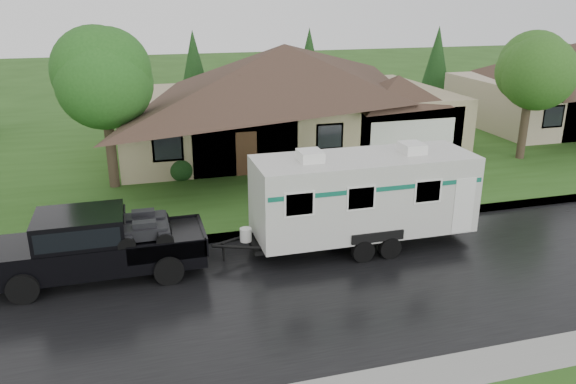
# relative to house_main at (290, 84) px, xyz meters

# --- Properties ---
(ground) EXTENTS (140.00, 140.00, 0.00)m
(ground) POSITION_rel_house_main_xyz_m (-2.29, -13.84, -3.59)
(ground) COLOR #284E18
(ground) RESTS_ON ground
(road) EXTENTS (140.00, 8.00, 0.01)m
(road) POSITION_rel_house_main_xyz_m (-2.29, -15.84, -3.59)
(road) COLOR black
(road) RESTS_ON ground
(curb) EXTENTS (140.00, 0.50, 0.15)m
(curb) POSITION_rel_house_main_xyz_m (-2.29, -11.59, -3.52)
(curb) COLOR gray
(curb) RESTS_ON ground
(lawn) EXTENTS (140.00, 26.00, 0.15)m
(lawn) POSITION_rel_house_main_xyz_m (-2.29, 1.16, -3.52)
(lawn) COLOR #284E18
(lawn) RESTS_ON ground
(house_main) EXTENTS (19.44, 10.80, 6.90)m
(house_main) POSITION_rel_house_main_xyz_m (0.00, 0.00, 0.00)
(house_main) COLOR tan
(house_main) RESTS_ON lawn
(tree_left_green) EXTENTS (4.14, 4.14, 6.85)m
(tree_left_green) POSITION_rel_house_main_xyz_m (-9.57, -4.85, 1.31)
(tree_left_green) COLOR #382B1E
(tree_left_green) RESTS_ON lawn
(tree_right_green) EXTENTS (3.82, 3.82, 6.33)m
(tree_right_green) POSITION_rel_house_main_xyz_m (10.89, -5.84, 0.95)
(tree_right_green) COLOR #382B1E
(tree_right_green) RESTS_ON lawn
(shrub_row) EXTENTS (13.60, 1.00, 1.00)m
(shrub_row) POSITION_rel_house_main_xyz_m (-0.29, -4.54, -2.94)
(shrub_row) COLOR #143814
(shrub_row) RESTS_ON lawn
(pickup_truck) EXTENTS (6.38, 2.43, 2.13)m
(pickup_truck) POSITION_rel_house_main_xyz_m (-10.06, -13.32, -2.45)
(pickup_truck) COLOR black
(pickup_truck) RESTS_ON ground
(travel_trailer) EXTENTS (7.87, 2.77, 3.53)m
(travel_trailer) POSITION_rel_house_main_xyz_m (-1.24, -13.32, -1.72)
(travel_trailer) COLOR silver
(travel_trailer) RESTS_ON ground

